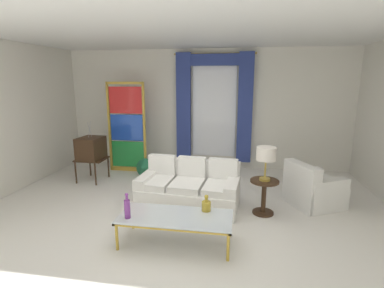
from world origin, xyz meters
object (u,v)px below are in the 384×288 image
(couch_white_long, at_px, (190,189))
(vintage_tv, at_px, (91,149))
(peacock_figurine, at_px, (144,168))
(bottle_blue_decanter, at_px, (206,205))
(armchair_white, at_px, (312,190))
(table_lamp_brass, at_px, (266,155))
(round_side_table, at_px, (264,194))
(coffee_table, at_px, (176,218))
(bottle_crystal_tall, at_px, (127,208))
(stained_glass_divider, at_px, (127,129))

(couch_white_long, xyz_separation_m, vintage_tv, (-2.41, 0.96, 0.42))
(couch_white_long, relative_size, peacock_figurine, 3.04)
(bottle_blue_decanter, distance_m, armchair_white, 2.28)
(table_lamp_brass, bearing_deg, bottle_blue_decanter, -133.18)
(vintage_tv, bearing_deg, round_side_table, -16.51)
(armchair_white, relative_size, round_side_table, 1.84)
(round_side_table, bearing_deg, coffee_table, -137.61)
(couch_white_long, distance_m, table_lamp_brass, 1.49)
(peacock_figurine, height_order, table_lamp_brass, table_lamp_brass)
(bottle_blue_decanter, xyz_separation_m, bottle_crystal_tall, (-1.02, -0.40, 0.06))
(bottle_crystal_tall, xyz_separation_m, peacock_figurine, (-0.74, 2.81, -0.34))
(couch_white_long, height_order, armchair_white, couch_white_long)
(bottle_crystal_tall, bearing_deg, round_side_table, 34.98)
(stained_glass_divider, xyz_separation_m, table_lamp_brass, (3.17, -1.91, -0.03))
(couch_white_long, distance_m, bottle_blue_decanter, 1.17)
(coffee_table, xyz_separation_m, round_side_table, (1.27, 1.16, -0.02))
(coffee_table, bearing_deg, couch_white_long, 91.30)
(coffee_table, relative_size, vintage_tv, 1.16)
(couch_white_long, relative_size, armchair_white, 1.66)
(stained_glass_divider, bearing_deg, coffee_table, -58.19)
(vintage_tv, relative_size, armchair_white, 1.23)
(coffee_table, height_order, vintage_tv, vintage_tv)
(coffee_table, distance_m, table_lamp_brass, 1.84)
(coffee_table, height_order, armchair_white, armchair_white)
(bottle_blue_decanter, height_order, peacock_figurine, bottle_blue_decanter)
(bottle_crystal_tall, height_order, table_lamp_brass, table_lamp_brass)
(bottle_crystal_tall, distance_m, peacock_figurine, 2.93)
(couch_white_long, relative_size, vintage_tv, 1.36)
(vintage_tv, xyz_separation_m, peacock_figurine, (1.08, 0.39, -0.51))
(vintage_tv, height_order, armchair_white, vintage_tv)
(coffee_table, bearing_deg, stained_glass_divider, 121.81)
(bottle_crystal_tall, distance_m, table_lamp_brass, 2.36)
(peacock_figurine, bearing_deg, bottle_crystal_tall, -75.33)
(armchair_white, xyz_separation_m, stained_glass_divider, (-4.06, 1.41, 0.77))
(armchair_white, xyz_separation_m, round_side_table, (-0.89, -0.50, 0.07))
(round_side_table, distance_m, table_lamp_brass, 0.67)
(bottle_blue_decanter, xyz_separation_m, armchair_white, (1.76, 1.43, -0.21))
(bottle_crystal_tall, bearing_deg, coffee_table, 14.94)
(armchair_white, distance_m, round_side_table, 1.02)
(bottle_blue_decanter, height_order, bottle_crystal_tall, bottle_crystal_tall)
(couch_white_long, bearing_deg, bottle_crystal_tall, -112.14)
(coffee_table, distance_m, vintage_tv, 3.34)
(bottle_blue_decanter, relative_size, stained_glass_divider, 0.11)
(armchair_white, height_order, round_side_table, armchair_white)
(coffee_table, height_order, table_lamp_brass, table_lamp_brass)
(stained_glass_divider, height_order, peacock_figurine, stained_glass_divider)
(bottle_crystal_tall, bearing_deg, bottle_blue_decanter, 21.19)
(vintage_tv, relative_size, peacock_figurine, 2.24)
(bottle_blue_decanter, relative_size, round_side_table, 0.41)
(vintage_tv, xyz_separation_m, stained_glass_divider, (0.54, 0.81, 0.33))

